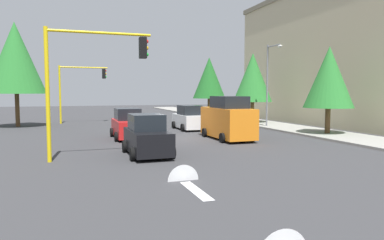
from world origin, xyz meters
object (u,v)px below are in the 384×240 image
at_px(traffic_signal_far_right, 80,83).
at_px(traffic_signal_near_right, 90,68).
at_px(tree_roadside_near, 329,77).
at_px(car_black, 147,137).
at_px(tree_opposite_side, 15,58).
at_px(tree_roadside_mid, 253,78).
at_px(street_lamp_curbside, 270,76).
at_px(car_white, 189,119).
at_px(tree_roadside_far, 209,78).
at_px(delivery_van_orange, 228,119).
at_px(car_red, 128,125).

height_order(traffic_signal_far_right, traffic_signal_near_right, traffic_signal_near_right).
bearing_deg(tree_roadside_near, car_black, -74.81).
xyz_separation_m(tree_opposite_side, tree_roadside_mid, (4.00, 21.00, -1.57)).
relative_size(street_lamp_curbside, car_white, 1.74).
bearing_deg(tree_roadside_far, traffic_signal_near_right, -32.37).
height_order(traffic_signal_near_right, car_white, traffic_signal_near_right).
xyz_separation_m(tree_roadside_far, delivery_van_orange, (19.64, -6.54, -3.47)).
relative_size(tree_roadside_far, tree_roadside_near, 1.17).
distance_m(tree_roadside_far, tree_roadside_mid, 10.02).
bearing_deg(tree_roadside_far, tree_roadside_mid, 2.86).
bearing_deg(traffic_signal_far_right, traffic_signal_near_right, -0.09).
distance_m(traffic_signal_far_right, car_white, 12.70).
height_order(traffic_signal_far_right, delivery_van_orange, traffic_signal_far_right).
relative_size(traffic_signal_far_right, tree_roadside_far, 0.77).
bearing_deg(traffic_signal_far_right, car_red, 11.29).
height_order(tree_opposite_side, car_red, tree_opposite_side).
distance_m(traffic_signal_near_right, delivery_van_orange, 10.11).
height_order(street_lamp_curbside, tree_opposite_side, tree_opposite_side).
relative_size(traffic_signal_near_right, tree_roadside_far, 0.80).
xyz_separation_m(street_lamp_curbside, tree_roadside_near, (5.61, 1.30, -0.29)).
distance_m(street_lamp_curbside, car_red, 13.03).
distance_m(tree_opposite_side, car_red, 14.61).
relative_size(car_black, car_red, 0.95).
bearing_deg(car_black, delivery_van_orange, 123.65).
height_order(tree_opposite_side, car_white, tree_opposite_side).
distance_m(delivery_van_orange, car_black, 7.35).
relative_size(tree_opposite_side, tree_roadside_near, 1.46).
bearing_deg(car_white, traffic_signal_far_right, -138.63).
relative_size(traffic_signal_far_right, car_red, 1.38).
bearing_deg(tree_roadside_mid, street_lamp_curbside, -10.33).
xyz_separation_m(street_lamp_curbside, car_red, (2.77, -12.26, -3.45)).
distance_m(street_lamp_curbside, tree_opposite_side, 21.93).
bearing_deg(traffic_signal_far_right, tree_opposite_side, -69.39).
height_order(tree_roadside_mid, car_white, tree_roadside_mid).
relative_size(car_white, car_red, 1.00).
height_order(traffic_signal_near_right, car_black, traffic_signal_near_right).
xyz_separation_m(tree_opposite_side, car_white, (7.25, 13.46, -5.09)).
relative_size(tree_roadside_mid, delivery_van_orange, 1.41).
distance_m(street_lamp_curbside, car_black, 15.85).
distance_m(delivery_van_orange, car_white, 6.42).
xyz_separation_m(delivery_van_orange, car_red, (-2.48, -6.02, -0.39)).
height_order(traffic_signal_near_right, car_red, traffic_signal_near_right).
relative_size(street_lamp_curbside, tree_roadside_near, 1.13).
bearing_deg(car_black, street_lamp_curbside, 127.04).
bearing_deg(tree_roadside_mid, tree_roadside_near, 2.86).
relative_size(delivery_van_orange, car_white, 1.19).
relative_size(tree_opposite_side, car_black, 2.37).
distance_m(traffic_signal_near_right, tree_roadside_far, 28.42).
bearing_deg(traffic_signal_near_right, car_red, 158.77).
bearing_deg(traffic_signal_near_right, car_black, 96.55).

